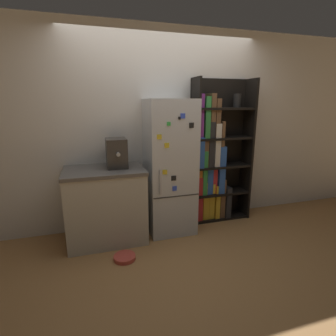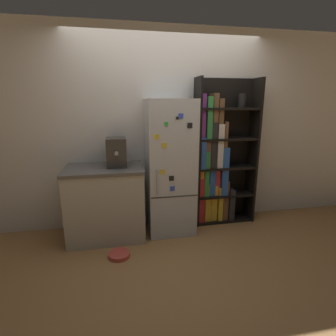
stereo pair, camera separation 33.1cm
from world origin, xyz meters
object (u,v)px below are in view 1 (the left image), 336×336
at_px(refrigerator, 170,167).
at_px(bookshelf, 214,161).
at_px(espresso_machine, 116,153).
at_px(pet_bowl, 125,257).

distance_m(refrigerator, bookshelf, 0.71).
height_order(espresso_machine, pet_bowl, espresso_machine).
distance_m(bookshelf, espresso_machine, 1.38).
height_order(refrigerator, espresso_machine, refrigerator).
distance_m(espresso_machine, pet_bowl, 1.19).
xyz_separation_m(espresso_machine, pet_bowl, (-0.02, -0.56, -1.05)).
bearing_deg(pet_bowl, bookshelf, 27.03).
xyz_separation_m(refrigerator, pet_bowl, (-0.68, -0.55, -0.82)).
distance_m(refrigerator, espresso_machine, 0.70).
relative_size(bookshelf, pet_bowl, 8.33).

